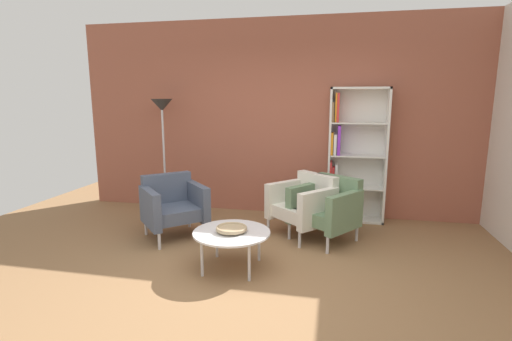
{
  "coord_description": "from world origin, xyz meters",
  "views": [
    {
      "loc": [
        0.76,
        -3.24,
        1.75
      ],
      "look_at": [
        -0.1,
        0.84,
        0.95
      ],
      "focal_mm": 26.53,
      "sensor_mm": 36.0,
      "label": 1
    }
  ],
  "objects_px": {
    "floor_lamp_torchiere": "(162,119)",
    "armchair_corner_red": "(327,207)",
    "coffee_table_low": "(232,234)",
    "armchair_near_window": "(304,204)",
    "bookshelf_tall": "(352,155)",
    "decorative_bowl": "(232,228)",
    "armchair_spare_guest": "(173,205)"
  },
  "relations": [
    {
      "from": "floor_lamp_torchiere",
      "to": "armchair_corner_red",
      "type": "bearing_deg",
      "value": -15.13
    },
    {
      "from": "coffee_table_low",
      "to": "armchair_near_window",
      "type": "height_order",
      "value": "armchair_near_window"
    },
    {
      "from": "bookshelf_tall",
      "to": "coffee_table_low",
      "type": "height_order",
      "value": "bookshelf_tall"
    },
    {
      "from": "decorative_bowl",
      "to": "armchair_corner_red",
      "type": "height_order",
      "value": "armchair_corner_red"
    },
    {
      "from": "armchair_near_window",
      "to": "armchair_corner_red",
      "type": "xyz_separation_m",
      "value": [
        0.29,
        -0.1,
        0.0
      ]
    },
    {
      "from": "armchair_near_window",
      "to": "coffee_table_low",
      "type": "bearing_deg",
      "value": -77.85
    },
    {
      "from": "floor_lamp_torchiere",
      "to": "decorative_bowl",
      "type": "bearing_deg",
      "value": -48.24
    },
    {
      "from": "bookshelf_tall",
      "to": "floor_lamp_torchiere",
      "type": "height_order",
      "value": "bookshelf_tall"
    },
    {
      "from": "decorative_bowl",
      "to": "armchair_corner_red",
      "type": "relative_size",
      "value": 0.34
    },
    {
      "from": "decorative_bowl",
      "to": "armchair_spare_guest",
      "type": "height_order",
      "value": "armchair_spare_guest"
    },
    {
      "from": "coffee_table_low",
      "to": "armchair_near_window",
      "type": "relative_size",
      "value": 0.84
    },
    {
      "from": "coffee_table_low",
      "to": "armchair_corner_red",
      "type": "distance_m",
      "value": 1.41
    },
    {
      "from": "bookshelf_tall",
      "to": "floor_lamp_torchiere",
      "type": "xyz_separation_m",
      "value": [
        -2.79,
        -0.2,
        0.49
      ]
    },
    {
      "from": "armchair_near_window",
      "to": "decorative_bowl",
      "type": "bearing_deg",
      "value": -77.85
    },
    {
      "from": "decorative_bowl",
      "to": "armchair_spare_guest",
      "type": "bearing_deg",
      "value": 142.28
    },
    {
      "from": "coffee_table_low",
      "to": "decorative_bowl",
      "type": "relative_size",
      "value": 2.5
    },
    {
      "from": "coffee_table_low",
      "to": "bookshelf_tall",
      "type": "bearing_deg",
      "value": 57.05
    },
    {
      "from": "armchair_near_window",
      "to": "armchair_spare_guest",
      "type": "relative_size",
      "value": 1.0
    },
    {
      "from": "coffee_table_low",
      "to": "armchair_corner_red",
      "type": "relative_size",
      "value": 0.84
    },
    {
      "from": "armchair_corner_red",
      "to": "floor_lamp_torchiere",
      "type": "bearing_deg",
      "value": -158.61
    },
    {
      "from": "armchair_spare_guest",
      "to": "floor_lamp_torchiere",
      "type": "distance_m",
      "value": 1.51
    },
    {
      "from": "coffee_table_low",
      "to": "floor_lamp_torchiere",
      "type": "bearing_deg",
      "value": 131.76
    },
    {
      "from": "armchair_near_window",
      "to": "floor_lamp_torchiere",
      "type": "xyz_separation_m",
      "value": [
        -2.19,
        0.57,
        1.03
      ]
    },
    {
      "from": "bookshelf_tall",
      "to": "armchair_near_window",
      "type": "height_order",
      "value": "bookshelf_tall"
    },
    {
      "from": "armchair_corner_red",
      "to": "floor_lamp_torchiere",
      "type": "distance_m",
      "value": 2.77
    },
    {
      "from": "coffee_table_low",
      "to": "armchair_spare_guest",
      "type": "relative_size",
      "value": 0.84
    },
    {
      "from": "coffee_table_low",
      "to": "floor_lamp_torchiere",
      "type": "xyz_separation_m",
      "value": [
        -1.54,
        1.72,
        1.08
      ]
    },
    {
      "from": "armchair_near_window",
      "to": "armchair_spare_guest",
      "type": "height_order",
      "value": "same"
    },
    {
      "from": "bookshelf_tall",
      "to": "armchair_near_window",
      "type": "bearing_deg",
      "value": -127.75
    },
    {
      "from": "coffee_table_low",
      "to": "armchair_spare_guest",
      "type": "bearing_deg",
      "value": 142.28
    },
    {
      "from": "armchair_corner_red",
      "to": "coffee_table_low",
      "type": "bearing_deg",
      "value": -95.21
    },
    {
      "from": "coffee_table_low",
      "to": "armchair_spare_guest",
      "type": "xyz_separation_m",
      "value": [
        -0.99,
        0.76,
        0.04
      ]
    }
  ]
}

